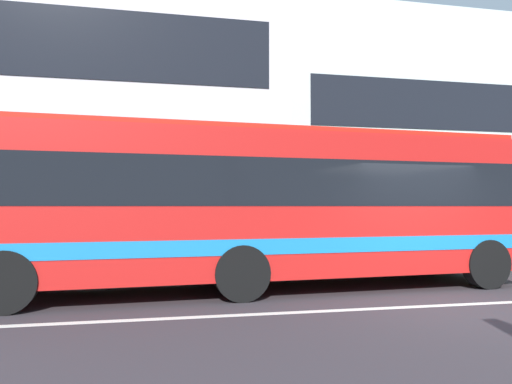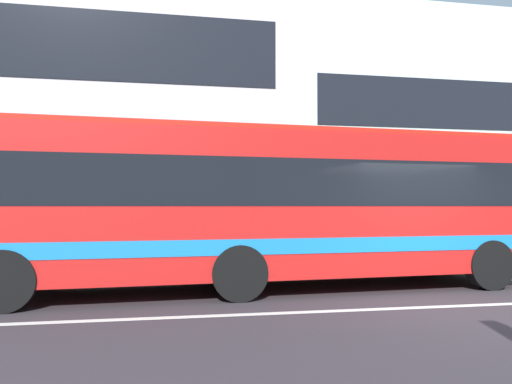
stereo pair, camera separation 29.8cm
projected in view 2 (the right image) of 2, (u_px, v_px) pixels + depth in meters
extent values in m
plane|color=#373136|center=(457.00, 306.00, 8.03)|extent=(160.00, 160.00, 0.00)
cube|color=silver|center=(457.00, 306.00, 8.03)|extent=(60.00, 0.16, 0.01)
cube|color=#2A7232|center=(329.00, 244.00, 13.66)|extent=(20.68, 1.10, 1.20)
cube|color=silver|center=(34.00, 104.00, 22.40)|extent=(22.39, 11.81, 12.97)
cube|color=silver|center=(444.00, 144.00, 26.06)|extent=(19.64, 11.81, 10.17)
cube|color=red|center=(260.00, 205.00, 9.76)|extent=(11.08, 3.13, 2.73)
cube|color=black|center=(260.00, 185.00, 9.77)|extent=(10.42, 3.11, 0.87)
cube|color=#1979BF|center=(260.00, 241.00, 9.73)|extent=(10.86, 3.14, 0.28)
cube|color=red|center=(260.00, 135.00, 9.80)|extent=(10.62, 2.70, 0.12)
cube|color=black|center=(490.00, 187.00, 11.04)|extent=(0.15, 2.11, 0.96)
cylinder|color=black|center=(424.00, 254.00, 11.88)|extent=(1.01, 0.34, 1.00)
cylinder|color=black|center=(489.00, 265.00, 9.63)|extent=(1.01, 0.34, 1.00)
cylinder|color=black|center=(219.00, 259.00, 10.69)|extent=(1.01, 0.34, 1.00)
cylinder|color=black|center=(239.00, 273.00, 8.44)|extent=(1.01, 0.34, 1.00)
cylinder|color=black|center=(36.00, 264.00, 9.81)|extent=(1.01, 0.34, 1.00)
cylinder|color=black|center=(4.00, 281.00, 7.56)|extent=(1.01, 0.34, 1.00)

